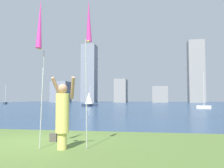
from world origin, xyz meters
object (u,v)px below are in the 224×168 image
(kite_flag_right, at_px, (89,24))
(bag, at_px, (54,137))
(sailboat_3, at_px, (5,103))
(sailboat_2, at_px, (204,107))
(sailboat_5, at_px, (89,100))
(person, at_px, (62,113))
(kite_flag_left, at_px, (40,27))

(kite_flag_right, relative_size, bag, 15.40)
(kite_flag_right, relative_size, sailboat_3, 0.80)
(sailboat_2, height_order, sailboat_5, sailboat_2)
(sailboat_5, bearing_deg, sailboat_2, -19.27)
(person, relative_size, sailboat_2, 0.38)
(sailboat_3, bearing_deg, sailboat_5, -29.68)
(kite_flag_right, bearing_deg, person, -157.09)
(sailboat_2, bearing_deg, bag, -109.31)
(person, relative_size, sailboat_3, 0.37)
(sailboat_5, bearing_deg, sailboat_3, 150.32)
(kite_flag_right, distance_m, sailboat_3, 62.94)
(person, relative_size, kite_flag_right, 0.47)
(sailboat_3, distance_m, sailboat_5, 30.79)
(sailboat_2, bearing_deg, person, -107.46)
(person, bearing_deg, sailboat_2, 60.09)
(sailboat_3, xyz_separation_m, sailboat_5, (26.74, -15.24, 0.86))
(person, relative_size, kite_flag_left, 0.47)
(sailboat_2, height_order, sailboat_3, sailboat_3)
(person, relative_size, bag, 7.24)
(kite_flag_left, bearing_deg, bag, 93.28)
(person, height_order, bag, person)
(kite_flag_left, relative_size, sailboat_5, 1.10)
(kite_flag_left, distance_m, sailboat_2, 31.66)
(sailboat_2, relative_size, sailboat_5, 1.39)
(kite_flag_left, bearing_deg, sailboat_3, 124.33)
(person, bearing_deg, sailboat_5, 91.68)
(person, xyz_separation_m, sailboat_5, (-9.12, 36.23, 0.29))
(sailboat_3, relative_size, sailboat_5, 1.40)
(kite_flag_right, xyz_separation_m, bag, (-1.32, 0.80, -3.25))
(bag, bearing_deg, sailboat_2, 70.69)
(bag, bearing_deg, kite_flag_left, -86.72)
(kite_flag_right, bearing_deg, bag, 148.89)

